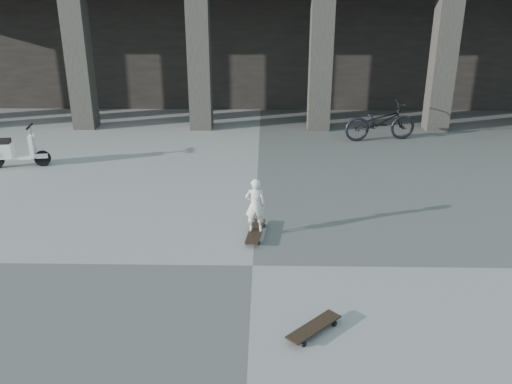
{
  "coord_description": "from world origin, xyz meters",
  "views": [
    {
      "loc": [
        0.21,
        -7.72,
        4.39
      ],
      "look_at": [
        0.02,
        1.6,
        0.65
      ],
      "focal_mm": 38.0,
      "sensor_mm": 36.0,
      "label": 1
    }
  ],
  "objects_px": {
    "child": "(255,205)",
    "longboard": "(255,231)",
    "skateboard_spare": "(314,327)",
    "bicycle": "(380,122)",
    "scooter": "(7,151)"
  },
  "relations": [
    {
      "from": "skateboard_spare",
      "to": "scooter",
      "type": "xyz_separation_m",
      "value": [
        -6.95,
        6.49,
        0.33
      ]
    },
    {
      "from": "longboard",
      "to": "child",
      "type": "height_order",
      "value": "child"
    },
    {
      "from": "longboard",
      "to": "scooter",
      "type": "relative_size",
      "value": 0.71
    },
    {
      "from": "child",
      "to": "scooter",
      "type": "distance_m",
      "value": 7.12
    },
    {
      "from": "longboard",
      "to": "skateboard_spare",
      "type": "height_order",
      "value": "skateboard_spare"
    },
    {
      "from": "skateboard_spare",
      "to": "bicycle",
      "type": "relative_size",
      "value": 0.38
    },
    {
      "from": "longboard",
      "to": "scooter",
      "type": "xyz_separation_m",
      "value": [
        -6.13,
        3.63,
        0.33
      ]
    },
    {
      "from": "skateboard_spare",
      "to": "bicycle",
      "type": "height_order",
      "value": "bicycle"
    },
    {
      "from": "longboard",
      "to": "bicycle",
      "type": "relative_size",
      "value": 0.51
    },
    {
      "from": "longboard",
      "to": "bicycle",
      "type": "xyz_separation_m",
      "value": [
        3.41,
        6.2,
        0.46
      ]
    },
    {
      "from": "scooter",
      "to": "longboard",
      "type": "bearing_deg",
      "value": -39.98
    },
    {
      "from": "child",
      "to": "longboard",
      "type": "bearing_deg",
      "value": -87.84
    },
    {
      "from": "longboard",
      "to": "bicycle",
      "type": "height_order",
      "value": "bicycle"
    },
    {
      "from": "bicycle",
      "to": "child",
      "type": "bearing_deg",
      "value": 140.47
    },
    {
      "from": "skateboard_spare",
      "to": "bicycle",
      "type": "bearing_deg",
      "value": 29.0
    }
  ]
}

